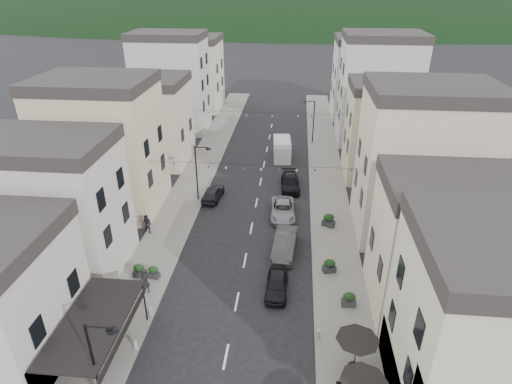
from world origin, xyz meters
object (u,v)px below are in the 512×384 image
parked_car_a (277,284)px  parked_car_c (283,210)px  parked_car_b (285,244)px  pedestrian_a (145,281)px  delivery_van (282,148)px  parked_car_d (290,183)px  parked_car_e (213,193)px  pedestrian_b (147,225)px

parked_car_a → parked_car_c: (0.00, 11.16, 0.02)m
parked_car_c → parked_car_b: bearing=-89.0°
parked_car_a → pedestrian_a: (-9.59, -1.04, 0.43)m
parked_car_a → delivery_van: bearing=92.3°
delivery_van → pedestrian_a: bearing=-112.4°
parked_car_c → parked_car_d: bearing=81.7°
parked_car_a → pedestrian_a: size_ratio=2.01×
parked_car_e → delivery_van: delivery_van is taller
parked_car_e → parked_car_d: bearing=-152.2°
parked_car_d → parked_car_c: bearing=-99.2°
parked_car_e → delivery_van: 13.79m
parked_car_d → parked_car_a: bearing=-95.7°
delivery_van → pedestrian_a: (-8.88, -27.14, -0.14)m
parked_car_d → parked_car_e: size_ratio=1.18×
parked_car_e → pedestrian_a: pedestrian_a is taller
pedestrian_a → parked_car_b: bearing=30.4°
parked_car_d → delivery_van: 8.95m
parked_car_d → parked_car_b: bearing=-94.6°
parked_car_d → pedestrian_a: size_ratio=2.46×
parked_car_a → parked_car_c: parked_car_c is taller
parked_car_a → parked_car_d: (0.57, 17.26, 0.03)m
parked_car_a → delivery_van: size_ratio=0.73×
parked_car_a → parked_car_d: bearing=88.9°
parked_car_a → pedestrian_b: (-12.00, 6.70, 0.37)m
parked_car_d → parked_car_e: parked_car_d is taller
parked_car_c → pedestrian_b: 12.81m
pedestrian_a → pedestrian_b: 8.11m
parked_car_c → parked_car_e: (-7.40, 2.89, -0.00)m
parked_car_e → pedestrian_b: 8.68m
parked_car_e → pedestrian_b: (-4.60, -7.35, 0.35)m
parked_car_a → delivery_van: (-0.71, 26.10, 0.57)m
pedestrian_b → delivery_van: bearing=71.6°
parked_car_a → parked_car_e: parked_car_e is taller
parked_car_a → parked_car_e: 15.88m
parked_car_a → delivery_van: 26.12m
pedestrian_a → pedestrian_b: (-2.41, 7.74, -0.06)m
parked_car_d → pedestrian_b: (-12.57, -10.56, 0.34)m
parked_car_d → delivery_van: delivery_van is taller
parked_car_b → pedestrian_a: (-10.00, -6.20, 0.28)m
pedestrian_a → parked_car_c: bearing=50.4°
pedestrian_a → pedestrian_b: size_ratio=1.06×
parked_car_e → pedestrian_a: (-2.19, -15.10, 0.41)m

